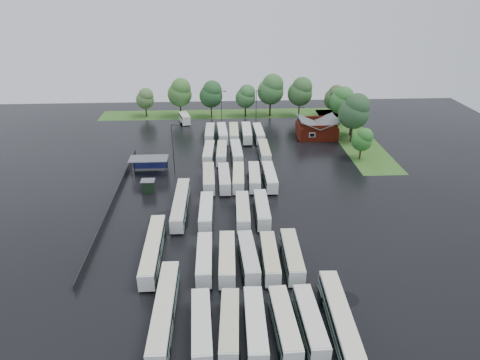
{
  "coord_description": "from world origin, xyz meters",
  "views": [
    {
      "loc": [
        -2.01,
        -64.04,
        39.15
      ],
      "look_at": [
        2.0,
        12.0,
        2.5
      ],
      "focal_mm": 32.0,
      "sensor_mm": 36.0,
      "label": 1
    }
  ],
  "objects_px": {
    "minibus": "(185,118)",
    "artic_bus_west_a": "(164,310)",
    "artic_bus_east": "(341,323)",
    "brick_building": "(316,130)"
  },
  "relations": [
    {
      "from": "brick_building",
      "to": "artic_bus_west_a",
      "type": "distance_m",
      "value": 73.66
    },
    {
      "from": "brick_building",
      "to": "artic_bus_west_a",
      "type": "bearing_deg",
      "value": -116.8
    },
    {
      "from": "artic_bus_east",
      "to": "artic_bus_west_a",
      "type": "bearing_deg",
      "value": 173.15
    },
    {
      "from": "artic_bus_east",
      "to": "minibus",
      "type": "height_order",
      "value": "artic_bus_east"
    },
    {
      "from": "artic_bus_east",
      "to": "minibus",
      "type": "bearing_deg",
      "value": 108.13
    },
    {
      "from": "brick_building",
      "to": "artic_bus_west_a",
      "type": "height_order",
      "value": "brick_building"
    },
    {
      "from": "minibus",
      "to": "artic_bus_west_a",
      "type": "bearing_deg",
      "value": -102.42
    },
    {
      "from": "artic_bus_west_a",
      "to": "minibus",
      "type": "xyz_separation_m",
      "value": [
        -2.58,
        79.49,
        -0.21
      ]
    },
    {
      "from": "artic_bus_east",
      "to": "minibus",
      "type": "relative_size",
      "value": 2.57
    },
    {
      "from": "brick_building",
      "to": "artic_bus_east",
      "type": "bearing_deg",
      "value": -99.8
    }
  ]
}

